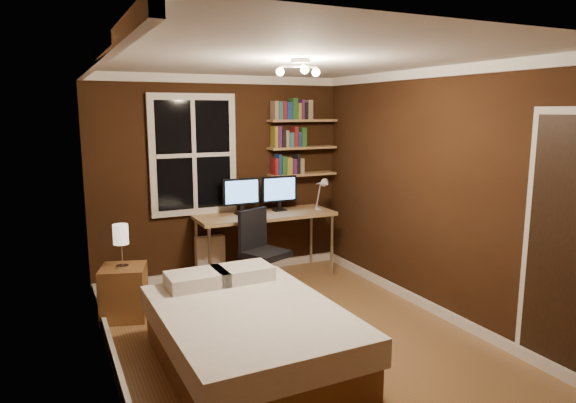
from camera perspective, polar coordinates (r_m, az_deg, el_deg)
name	(u,v)px	position (r m, az deg, el deg)	size (l,w,h in m)	color
floor	(294,338)	(4.92, 0.71, -14.91)	(4.20, 4.20, 0.00)	brown
wall_back	(221,178)	(6.47, -7.47, 2.63)	(3.20, 0.04, 2.50)	black
wall_left	(104,222)	(4.11, -19.75, -2.18)	(0.04, 4.20, 2.50)	black
wall_right	(436,193)	(5.43, 16.11, 0.89)	(0.04, 4.20, 2.50)	black
ceiling	(295,60)	(4.48, 0.78, 15.47)	(3.20, 4.20, 0.02)	white
window	(193,155)	(6.30, -10.47, 5.10)	(1.06, 0.06, 1.46)	silver
door	(574,252)	(4.45, 29.17, -4.95)	(0.03, 0.82, 2.05)	black
ceiling_fixture	(300,71)	(4.38, 1.37, 14.27)	(0.44, 0.44, 0.18)	beige
bookshelf_lower	(302,174)	(6.77, 1.59, 3.04)	(0.92, 0.22, 0.03)	#AA8652
books_row_lower	(302,164)	(6.75, 1.59, 4.14)	(0.42, 0.16, 0.23)	maroon
bookshelf_middle	(302,148)	(6.73, 1.60, 6.00)	(0.92, 0.22, 0.03)	#AA8652
books_row_middle	(302,138)	(6.72, 1.61, 7.11)	(0.48, 0.16, 0.23)	navy
bookshelf_upper	(302,121)	(6.72, 1.62, 8.98)	(0.92, 0.22, 0.03)	#AA8652
books_row_upper	(303,110)	(6.72, 1.62, 10.09)	(0.54, 0.16, 0.23)	#255625
bed	(249,336)	(4.32, -4.36, -14.66)	(1.40, 1.92, 0.64)	brown
nightstand	(124,292)	(5.51, -17.76, -9.60)	(0.43, 0.43, 0.54)	brown
bedside_lamp	(121,246)	(5.37, -18.04, -4.70)	(0.15, 0.15, 0.43)	beige
radiator	(210,257)	(6.51, -8.64, -6.16)	(0.36, 0.13, 0.54)	silver
desk	(265,218)	(6.38, -2.58, -1.85)	(1.73, 0.65, 0.82)	#AA8652
monitor_left	(241,196)	(6.31, -5.19, 0.59)	(0.47, 0.12, 0.44)	black
monitor_right	(279,193)	(6.50, -0.98, 0.91)	(0.47, 0.12, 0.44)	black
desk_lamp	(321,193)	(6.53, 3.74, 0.91)	(0.14, 0.32, 0.44)	silver
office_chair	(262,263)	(5.89, -2.87, -6.82)	(0.58, 0.58, 0.98)	black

